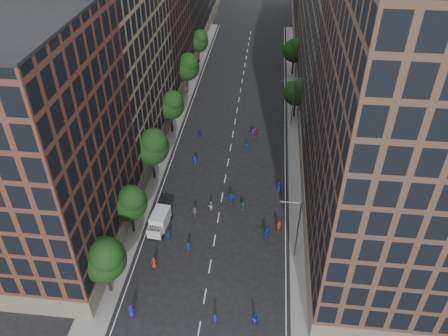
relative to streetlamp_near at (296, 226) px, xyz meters
name	(u,v)px	position (x,y,z in m)	size (l,w,h in m)	color
ground	(233,135)	(-10.37, 28.00, -5.17)	(240.00, 240.00, 0.00)	black
sidewalk_left	(176,112)	(-22.37, 35.50, -5.09)	(4.00, 105.00, 0.15)	slate
sidewalk_right	(298,118)	(1.63, 35.50, -5.09)	(4.00, 105.00, 0.15)	slate
bldg_left_a	(43,150)	(-29.37, -1.00, 9.83)	(14.00, 22.00, 30.00)	#572D21
bldg_left_b	(108,52)	(-29.37, 23.00, 11.83)	(14.00, 26.00, 34.00)	#877658
bldg_left_c	(147,23)	(-29.37, 46.00, 8.83)	(14.00, 20.00, 28.00)	#572D21
bldg_right_a	(387,128)	(8.63, 3.00, 12.83)	(14.00, 30.00, 36.00)	#4D3529
bldg_right_b	(352,44)	(8.63, 32.00, 11.33)	(14.00, 28.00, 33.00)	#6D645A
tree_left_0	(104,258)	(-21.38, -8.15, 0.79)	(5.20, 5.20, 8.83)	black
tree_left_1	(130,202)	(-21.39, 1.86, 0.38)	(4.80, 4.80, 8.21)	black
tree_left_2	(152,146)	(-21.36, 13.83, 1.19)	(5.60, 5.60, 9.45)	black
tree_left_3	(171,104)	(-21.38, 27.85, 0.65)	(5.00, 5.00, 8.58)	black
tree_left_4	(187,66)	(-21.37, 43.84, 0.93)	(5.40, 5.40, 9.08)	black
tree_left_5	(199,40)	(-21.39, 59.86, 0.51)	(4.80, 4.80, 8.33)	black
tree_right_a	(297,91)	(1.02, 35.85, 0.46)	(5.00, 5.00, 8.39)	black
tree_right_b	(295,49)	(1.02, 55.85, 0.79)	(5.20, 5.20, 8.83)	black
streetlamp_near	(296,226)	(0.00, 0.00, 0.00)	(2.64, 0.22, 9.06)	#595B60
streetlamp_far	(292,100)	(0.00, 33.00, 0.00)	(2.64, 0.22, 9.06)	#595B60
cargo_van	(159,221)	(-18.16, 2.99, -3.86)	(2.63, 4.86, 2.49)	silver
skater_0	(131,311)	(-18.16, -11.00, -4.33)	(0.82, 0.53, 1.68)	#1D16B3
skater_1	(215,319)	(-8.72, -11.00, -4.41)	(0.55, 0.36, 1.51)	#1525AB
skater_2	(255,319)	(-4.38, -10.56, -4.37)	(0.78, 0.61, 1.60)	#143AA8
skater_3	(188,248)	(-13.47, -0.84, -4.41)	(0.98, 0.56, 1.51)	#121A92
skater_4	(169,237)	(-16.35, 0.65, -4.36)	(0.95, 0.39, 1.62)	#124694
skater_5	(266,234)	(-3.52, 2.64, -4.30)	(1.61, 0.51, 1.74)	#1438AA
skater_6	(154,263)	(-17.29, -3.91, -4.37)	(0.78, 0.51, 1.61)	#A0241A
skater_7	(279,227)	(-1.87, 4.09, -4.20)	(0.71, 0.46, 1.94)	#A0241A
skater_8	(211,206)	(-11.63, 7.40, -4.39)	(0.75, 0.59, 1.55)	#B4B4B0
skater_9	(195,212)	(-13.73, 5.97, -4.40)	(0.99, 0.57, 1.53)	#393A3E
skater_10	(243,206)	(-7.05, 7.81, -4.29)	(1.02, 0.43, 1.75)	#206C3A
skater_11	(231,199)	(-8.88, 9.23, -4.23)	(1.75, 0.56, 1.88)	#1732BB
skater_12	(279,187)	(-1.87, 12.68, -4.26)	(0.89, 0.58, 1.82)	#131294
skater_13	(195,162)	(-15.63, 17.84, -4.19)	(0.71, 0.47, 1.95)	#1621B3
skater_14	(247,145)	(-7.53, 23.96, -4.39)	(0.76, 0.59, 1.56)	#12449A
skater_15	(253,134)	(-6.73, 27.66, -4.29)	(1.13, 0.65, 1.75)	navy
skater_16	(199,135)	(-16.29, 26.37, -4.38)	(0.92, 0.38, 1.57)	#122199
skater_17	(255,133)	(-6.36, 27.71, -4.20)	(1.79, 0.57, 1.93)	maroon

